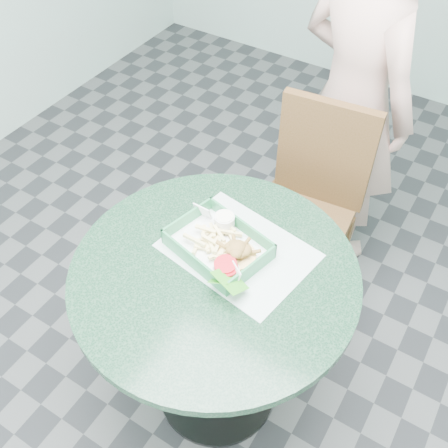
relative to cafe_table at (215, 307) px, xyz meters
The scene contains 10 objects.
floor 0.58m from the cafe_table, ahead, with size 4.00×5.00×0.02m, color #303335.
cafe_table is the anchor object (origin of this frame).
dining_chair 0.67m from the cafe_table, 88.04° to the left, with size 0.37×0.38×0.93m.
diner_person 1.03m from the cafe_table, 88.91° to the left, with size 0.61×0.40×1.67m, color tan.
placemat 0.20m from the cafe_table, 78.18° to the left, with size 0.42×0.32×0.00m, color #B3C9C2.
food_basket 0.20m from the cafe_table, 113.89° to the left, with size 0.28×0.21×0.06m.
crab_sandwich 0.24m from the cafe_table, 63.02° to the left, with size 0.11×0.11×0.07m.
fries_pile 0.23m from the cafe_table, 122.54° to the left, with size 0.12×0.13×0.05m, color #F3DF92, non-canonical shape.
sauce_ramekin 0.27m from the cafe_table, 118.50° to the left, with size 0.06×0.06×0.04m.
garnish_cup 0.22m from the cafe_table, ahead, with size 0.12×0.11×0.05m.
Camera 1 is at (0.53, -0.80, 1.98)m, focal length 42.00 mm.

